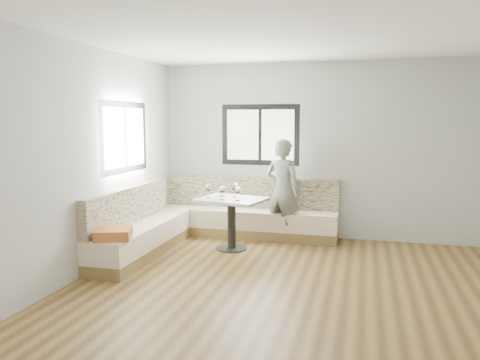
% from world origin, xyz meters
% --- Properties ---
extents(room, '(5.01, 5.01, 2.81)m').
position_xyz_m(room, '(-0.08, 0.08, 1.41)').
color(room, brown).
rests_on(room, ground).
extents(banquette, '(2.90, 2.81, 0.95)m').
position_xyz_m(banquette, '(-1.59, 1.62, 0.33)').
color(banquette, olive).
rests_on(banquette, ground).
extents(table, '(1.06, 0.90, 0.76)m').
position_xyz_m(table, '(-1.09, 1.43, 0.57)').
color(table, black).
rests_on(table, ground).
extents(person, '(0.69, 0.57, 1.61)m').
position_xyz_m(person, '(-0.45, 2.12, 0.80)').
color(person, slate).
rests_on(person, ground).
extents(olive_ramekin, '(0.10, 0.10, 0.04)m').
position_xyz_m(olive_ramekin, '(-1.26, 1.52, 0.78)').
color(olive_ramekin, white).
rests_on(olive_ramekin, table).
extents(wine_glass_a, '(0.09, 0.09, 0.21)m').
position_xyz_m(wine_glass_a, '(-1.42, 1.36, 0.91)').
color(wine_glass_a, white).
rests_on(wine_glass_a, table).
extents(wine_glass_b, '(0.09, 0.09, 0.21)m').
position_xyz_m(wine_glass_b, '(-1.18, 1.25, 0.91)').
color(wine_glass_b, white).
rests_on(wine_glass_b, table).
extents(wine_glass_c, '(0.09, 0.09, 0.21)m').
position_xyz_m(wine_glass_c, '(-0.95, 1.26, 0.91)').
color(wine_glass_c, white).
rests_on(wine_glass_c, table).
extents(wine_glass_d, '(0.09, 0.09, 0.21)m').
position_xyz_m(wine_glass_d, '(-1.06, 1.54, 0.91)').
color(wine_glass_d, white).
rests_on(wine_glass_d, table).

